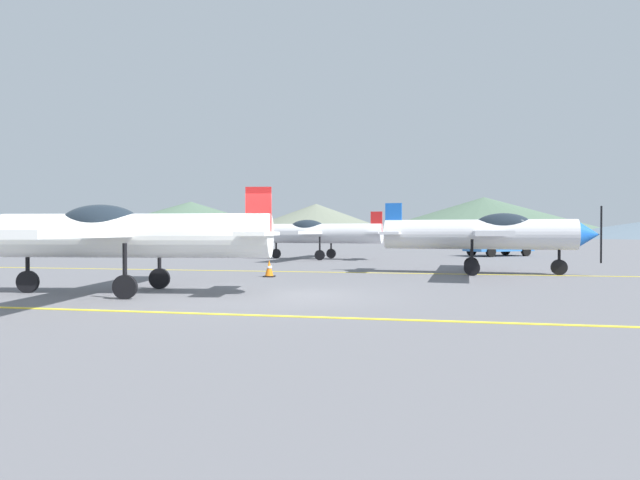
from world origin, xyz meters
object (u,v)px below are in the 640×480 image
at_px(car_sedan, 499,243).
at_px(airplane_mid, 486,233).
at_px(airplane_near, 124,234).
at_px(airplane_far, 317,233).
at_px(traffic_cone_front, 269,269).

bearing_deg(car_sedan, airplane_mid, -99.47).
relative_size(airplane_near, airplane_far, 1.00).
height_order(airplane_near, traffic_cone_front, airplane_near).
relative_size(airplane_mid, traffic_cone_front, 15.09).
bearing_deg(airplane_far, car_sedan, 29.37).
distance_m(airplane_near, traffic_cone_front, 5.97).
distance_m(airplane_mid, traffic_cone_front, 8.11).
relative_size(airplane_near, traffic_cone_front, 15.11).
height_order(airplane_near, airplane_mid, same).
bearing_deg(airplane_near, airplane_far, 85.07).
xyz_separation_m(car_sedan, traffic_cone_front, (-10.00, -18.00, -0.56)).
height_order(airplane_near, car_sedan, airplane_near).
relative_size(airplane_far, car_sedan, 1.95).
xyz_separation_m(airplane_near, car_sedan, (12.19, 23.42, -0.66)).
xyz_separation_m(airplane_mid, traffic_cone_front, (-7.48, -2.89, -1.21)).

